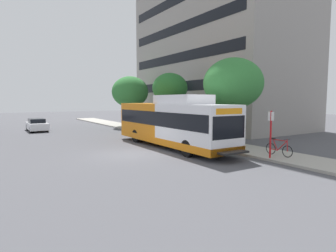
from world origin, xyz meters
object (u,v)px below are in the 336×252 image
object	(u,v)px
transit_bus	(171,123)
street_tree_near_stop	(233,83)
bicycle_parked	(279,148)
street_tree_far_block	(130,92)
bus_stop_sign_pole	(271,131)
street_tree_mid_block	(170,88)
parked_car_far_lane	(37,125)

from	to	relation	value
transit_bus	street_tree_near_stop	distance (m)	5.27
bicycle_parked	street_tree_far_block	xyz separation A→B (m)	(0.94, 22.08, 3.75)
bicycle_parked	street_tree_near_stop	size ratio (longest dim) A/B	0.28
transit_bus	street_tree_far_block	xyz separation A→B (m)	(4.00, 15.48, 2.61)
transit_bus	bicycle_parked	xyz separation A→B (m)	(3.07, -6.60, -1.14)
transit_bus	bus_stop_sign_pole	distance (m)	7.05
street_tree_mid_block	street_tree_far_block	xyz separation A→B (m)	(-0.24, 8.71, -0.15)
bus_stop_sign_pole	street_tree_far_block	distance (m)	22.43
street_tree_near_stop	street_tree_mid_block	bearing A→B (deg)	88.68
transit_bus	parked_car_far_lane	world-z (taller)	transit_bus
bus_stop_sign_pole	street_tree_far_block	bearing A→B (deg)	85.21
street_tree_near_stop	bicycle_parked	bearing A→B (deg)	-101.78
street_tree_near_stop	street_tree_mid_block	xyz separation A→B (m)	(0.20, 8.69, -0.02)
transit_bus	street_tree_far_block	size ratio (longest dim) A/B	2.01
street_tree_far_block	street_tree_near_stop	bearing A→B (deg)	-89.86
transit_bus	parked_car_far_lane	distance (m)	17.73
bus_stop_sign_pole	bicycle_parked	bearing A→B (deg)	6.99
street_tree_far_block	parked_car_far_lane	world-z (taller)	street_tree_far_block
street_tree_far_block	bicycle_parked	bearing A→B (deg)	-92.43
street_tree_mid_block	parked_car_far_lane	distance (m)	14.99
street_tree_near_stop	street_tree_far_block	distance (m)	17.40
transit_bus	street_tree_far_block	distance (m)	16.20
street_tree_mid_block	street_tree_near_stop	bearing A→B (deg)	-91.32
bicycle_parked	street_tree_mid_block	xyz separation A→B (m)	(1.18, 13.38, 3.91)
bicycle_parked	street_tree_near_stop	bearing A→B (deg)	78.22
transit_bus	street_tree_far_block	world-z (taller)	street_tree_far_block
street_tree_near_stop	transit_bus	bearing A→B (deg)	154.61
bicycle_parked	street_tree_near_stop	xyz separation A→B (m)	(0.98, 4.69, 3.93)
street_tree_mid_block	parked_car_far_lane	size ratio (longest dim) A/B	1.29
bicycle_parked	street_tree_far_block	distance (m)	22.42
parked_car_far_lane	bicycle_parked	bearing A→B (deg)	-67.36
transit_bus	bus_stop_sign_pole	xyz separation A→B (m)	(2.14, -6.72, -0.05)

